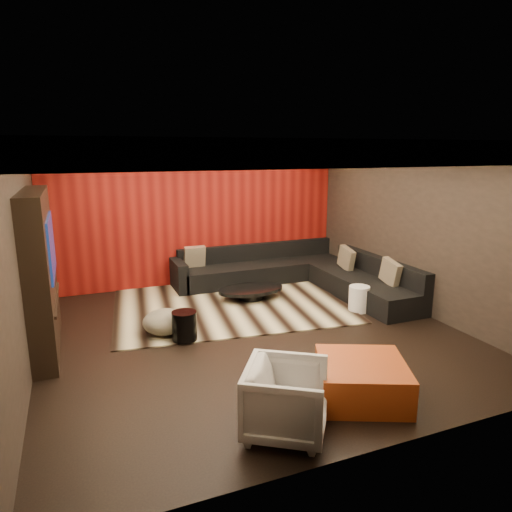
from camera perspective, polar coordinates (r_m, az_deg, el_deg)
name	(u,v)px	position (r m, az deg, el deg)	size (l,w,h in m)	color
floor	(253,334)	(7.02, -0.44, -9.71)	(6.00, 6.00, 0.02)	black
ceiling	(252,143)	(6.47, -0.49, 13.96)	(6.00, 6.00, 0.02)	silver
wall_back	(198,216)	(9.43, -7.23, 5.02)	(6.00, 0.02, 2.80)	black
wall_left	(21,262)	(6.19, -27.33, -0.64)	(0.02, 6.00, 2.80)	black
wall_right	(418,230)	(8.18, 19.57, 3.12)	(0.02, 6.00, 2.80)	black
red_feature_wall	(199,216)	(9.39, -7.16, 4.99)	(5.98, 0.05, 2.78)	#6B0C0A
soffit_back	(201,151)	(9.04, -6.95, 12.89)	(6.00, 0.60, 0.22)	silver
soffit_front	(369,153)	(4.08, 13.92, 12.37)	(6.00, 0.60, 0.22)	silver
soffit_left	(37,152)	(6.03, -25.66, 11.62)	(0.60, 4.80, 0.22)	silver
soffit_right	(409,151)	(7.87, 18.57, 12.29)	(0.60, 4.80, 0.22)	silver
cove_back	(206,156)	(8.71, -6.33, 12.30)	(4.80, 0.08, 0.04)	#FFD899
cove_front	(346,163)	(4.36, 11.21, 11.34)	(4.80, 0.08, 0.04)	#FFD899
cove_left	(69,160)	(6.02, -22.30, 11.07)	(0.08, 4.80, 0.04)	#FFD899
cove_right	(391,157)	(7.66, 16.54, 11.74)	(0.08, 4.80, 0.04)	#FFD899
tv_surround	(41,272)	(6.83, -25.33, -1.85)	(0.30, 2.00, 2.20)	black
tv_screen	(51,246)	(6.75, -24.27, 1.14)	(0.04, 1.30, 0.80)	black
tv_shelf	(56,299)	(6.93, -23.68, -4.94)	(0.04, 1.60, 0.04)	black
rug	(230,304)	(8.24, -3.29, -6.05)	(4.00, 3.00, 0.02)	beige
coffee_table	(251,293)	(8.47, -0.64, -4.69)	(1.24, 1.24, 0.21)	black
drum_stool	(184,326)	(6.75, -8.94, -8.61)	(0.36, 0.36, 0.43)	black
striped_pouf	(165,322)	(7.04, -11.32, -8.05)	(0.66, 0.66, 0.36)	beige
white_side_table	(359,299)	(8.07, 12.75, -5.22)	(0.35, 0.35, 0.44)	white
orange_ottoman	(362,380)	(5.40, 13.05, -14.85)	(0.95, 0.95, 0.42)	#8E4412
armchair	(286,400)	(4.64, 3.78, -17.48)	(0.76, 0.79, 0.72)	silver
sectional_sofa	(298,275)	(9.22, 5.33, -2.34)	(3.65, 3.50, 0.75)	black
throw_pillows	(307,262)	(8.79, 6.36, -0.74)	(3.16, 2.81, 0.50)	beige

